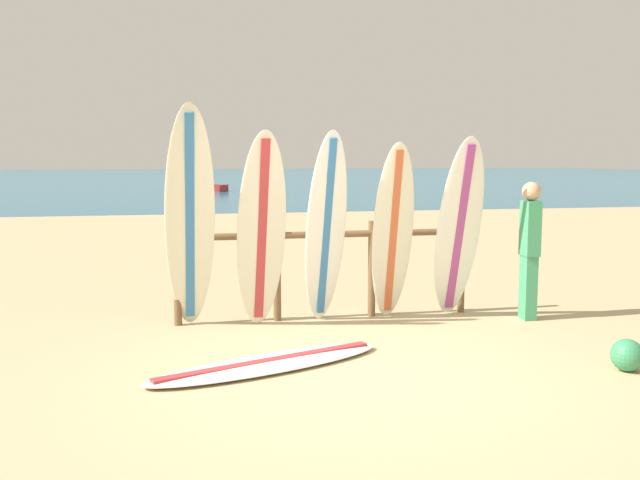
{
  "coord_description": "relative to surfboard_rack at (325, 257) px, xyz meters",
  "views": [
    {
      "loc": [
        -1.52,
        -5.91,
        1.94
      ],
      "look_at": [
        0.23,
        2.54,
        0.91
      ],
      "focal_mm": 39.93,
      "sensor_mm": 36.0,
      "label": 1
    }
  ],
  "objects": [
    {
      "name": "small_boat_offshore",
      "position": [
        -0.09,
        31.2,
        -0.49
      ],
      "size": [
        2.65,
        2.17,
        0.71
      ],
      "color": "#B22D28",
      "rests_on": "ocean_water"
    },
    {
      "name": "surfboard_lying_on_sand",
      "position": [
        -0.93,
        -1.84,
        -0.71
      ],
      "size": [
        2.44,
        1.42,
        0.08
      ],
      "color": "white",
      "rests_on": "ground"
    },
    {
      "name": "ground_plane",
      "position": [
        -0.23,
        -2.24,
        -0.74
      ],
      "size": [
        120.0,
        120.0,
        0.0
      ],
      "primitive_type": "plane",
      "color": "tan"
    },
    {
      "name": "surfboard_leaning_left",
      "position": [
        -0.8,
        -0.36,
        0.37
      ],
      "size": [
        0.6,
        0.61,
        2.22
      ],
      "color": "silver",
      "rests_on": "ground"
    },
    {
      "name": "surfboard_rack",
      "position": [
        0.0,
        0.0,
        0.0
      ],
      "size": [
        3.55,
        0.09,
        1.16
      ],
      "color": "brown",
      "rests_on": "ground"
    },
    {
      "name": "surfboard_leaning_center",
      "position": [
        0.75,
        -0.26,
        0.31
      ],
      "size": [
        0.5,
        0.56,
        2.1
      ],
      "color": "silver",
      "rests_on": "ground"
    },
    {
      "name": "ocean_water",
      "position": [
        -0.23,
        55.76,
        -0.74
      ],
      "size": [
        120.0,
        80.0,
        0.01
      ],
      "primitive_type": "cube",
      "color": "#196B93",
      "rests_on": "ground"
    },
    {
      "name": "surfboard_leaning_far_left",
      "position": [
        -1.58,
        -0.34,
        0.5
      ],
      "size": [
        0.56,
        0.9,
        2.49
      ],
      "color": "silver",
      "rests_on": "ground"
    },
    {
      "name": "beach_ball",
      "position": [
        2.23,
        -2.6,
        -0.59
      ],
      "size": [
        0.29,
        0.29,
        0.29
      ],
      "primitive_type": "sphere",
      "color": "#388C59",
      "rests_on": "ground"
    },
    {
      "name": "surfboard_leaning_center_left",
      "position": [
        -0.05,
        -0.27,
        0.37
      ],
      "size": [
        0.55,
        0.61,
        2.22
      ],
      "color": "white",
      "rests_on": "ground"
    },
    {
      "name": "beachgoer_standing",
      "position": [
        2.35,
        -0.54,
        0.16
      ],
      "size": [
        0.22,
        0.27,
        1.63
      ],
      "color": "#3F9966",
      "rests_on": "ground"
    },
    {
      "name": "surfboard_leaning_center_right",
      "position": [
        1.54,
        -0.34,
        0.34
      ],
      "size": [
        0.55,
        0.68,
        2.16
      ],
      "color": "white",
      "rests_on": "ground"
    }
  ]
}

